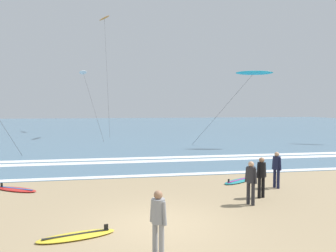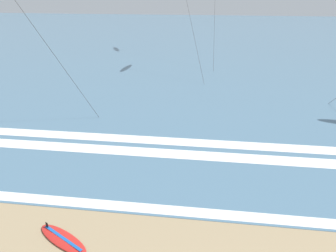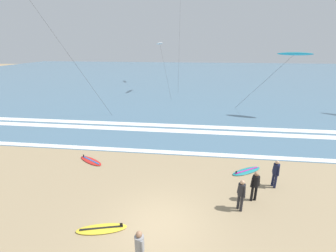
{
  "view_description": "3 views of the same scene",
  "coord_description": "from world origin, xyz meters",
  "px_view_note": "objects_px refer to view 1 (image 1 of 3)",
  "views": [
    {
      "loc": [
        -1.42,
        -9.62,
        3.56
      ],
      "look_at": [
        0.9,
        3.47,
        2.79
      ],
      "focal_mm": 34.91,
      "sensor_mm": 36.0,
      "label": 1
    },
    {
      "loc": [
        -1.02,
        -3.13,
        7.17
      ],
      "look_at": [
        -2.25,
        5.41,
        3.77
      ],
      "focal_mm": 37.97,
      "sensor_mm": 36.0,
      "label": 2
    },
    {
      "loc": [
        1.32,
        -7.83,
        7.33
      ],
      "look_at": [
        0.07,
        2.46,
        3.65
      ],
      "focal_mm": 24.54,
      "sensor_mm": 36.0,
      "label": 3
    }
  ],
  "objects_px": {
    "surfboard_left_pile": "(16,189)",
    "kite_cyan_mid_center": "(254,73)",
    "kite_white_low_near": "(83,73)",
    "surfboard_foreground_flat": "(239,181)",
    "surfboard_near_water": "(77,236)",
    "surfer_left_near": "(277,166)",
    "surfer_right_near": "(251,179)",
    "surfer_background_far": "(261,174)",
    "surfer_foreground_main": "(158,217)",
    "kite_orange_high_left": "(104,19)"
  },
  "relations": [
    {
      "from": "surfboard_near_water",
      "to": "kite_cyan_mid_center",
      "type": "xyz_separation_m",
      "value": [
        13.15,
        17.49,
        6.42
      ]
    },
    {
      "from": "surfboard_foreground_flat",
      "to": "surfer_background_far",
      "type": "bearing_deg",
      "value": -94.62
    },
    {
      "from": "surfer_left_near",
      "to": "surfboard_near_water",
      "type": "distance_m",
      "value": 9.14
    },
    {
      "from": "surfboard_left_pile",
      "to": "surfboard_foreground_flat",
      "type": "height_order",
      "value": "same"
    },
    {
      "from": "surfer_right_near",
      "to": "surfboard_near_water",
      "type": "xyz_separation_m",
      "value": [
        -5.95,
        -1.98,
        -0.91
      ]
    },
    {
      "from": "surfer_background_far",
      "to": "surfer_right_near",
      "type": "xyz_separation_m",
      "value": [
        -0.8,
        -0.8,
        0.0
      ]
    },
    {
      "from": "surfboard_foreground_flat",
      "to": "kite_white_low_near",
      "type": "relative_size",
      "value": 0.27
    },
    {
      "from": "surfboard_foreground_flat",
      "to": "surfboard_left_pile",
      "type": "bearing_deg",
      "value": 179.36
    },
    {
      "from": "surfer_left_near",
      "to": "kite_white_low_near",
      "type": "distance_m",
      "value": 28.34
    },
    {
      "from": "surfer_background_far",
      "to": "surfboard_left_pile",
      "type": "relative_size",
      "value": 0.76
    },
    {
      "from": "surfer_background_far",
      "to": "surfer_foreground_main",
      "type": "relative_size",
      "value": 1.0
    },
    {
      "from": "surfer_foreground_main",
      "to": "surfboard_left_pile",
      "type": "height_order",
      "value": "surfer_foreground_main"
    },
    {
      "from": "surfer_left_near",
      "to": "surfer_foreground_main",
      "type": "height_order",
      "value": "same"
    },
    {
      "from": "surfer_right_near",
      "to": "kite_cyan_mid_center",
      "type": "relative_size",
      "value": 0.24
    },
    {
      "from": "surfer_background_far",
      "to": "surfer_left_near",
      "type": "distance_m",
      "value": 1.91
    },
    {
      "from": "surfer_left_near",
      "to": "kite_orange_high_left",
      "type": "distance_m",
      "value": 40.04
    },
    {
      "from": "surfer_right_near",
      "to": "surfboard_foreground_flat",
      "type": "relative_size",
      "value": 0.77
    },
    {
      "from": "surfer_right_near",
      "to": "surfer_left_near",
      "type": "relative_size",
      "value": 1.0
    },
    {
      "from": "kite_white_low_near",
      "to": "kite_cyan_mid_center",
      "type": "relative_size",
      "value": 1.15
    },
    {
      "from": "kite_white_low_near",
      "to": "kite_cyan_mid_center",
      "type": "xyz_separation_m",
      "value": [
        15.22,
        -12.24,
        -1.02
      ]
    },
    {
      "from": "surfer_left_near",
      "to": "kite_orange_high_left",
      "type": "relative_size",
      "value": 0.1
    },
    {
      "from": "surfer_left_near",
      "to": "kite_cyan_mid_center",
      "type": "xyz_separation_m",
      "value": [
        5.04,
        13.39,
        5.51
      ]
    },
    {
      "from": "surfer_foreground_main",
      "to": "surfboard_left_pile",
      "type": "bearing_deg",
      "value": 125.35
    },
    {
      "from": "surfer_foreground_main",
      "to": "kite_cyan_mid_center",
      "type": "bearing_deg",
      "value": 59.69
    },
    {
      "from": "kite_white_low_near",
      "to": "surfboard_left_pile",
      "type": "bearing_deg",
      "value": -92.36
    },
    {
      "from": "surfboard_near_water",
      "to": "surfboard_foreground_flat",
      "type": "relative_size",
      "value": 1.04
    },
    {
      "from": "surfboard_near_water",
      "to": "surfer_foreground_main",
      "type": "bearing_deg",
      "value": -36.71
    },
    {
      "from": "surfer_right_near",
      "to": "surfboard_left_pile",
      "type": "relative_size",
      "value": 0.76
    },
    {
      "from": "surfer_right_near",
      "to": "surfboard_foreground_flat",
      "type": "bearing_deg",
      "value": 74.03
    },
    {
      "from": "surfer_right_near",
      "to": "surfboard_near_water",
      "type": "height_order",
      "value": "surfer_right_near"
    },
    {
      "from": "surfer_foreground_main",
      "to": "kite_orange_high_left",
      "type": "bearing_deg",
      "value": 92.46
    },
    {
      "from": "surfboard_foreground_flat",
      "to": "kite_cyan_mid_center",
      "type": "height_order",
      "value": "kite_cyan_mid_center"
    },
    {
      "from": "surfer_right_near",
      "to": "surfer_left_near",
      "type": "bearing_deg",
      "value": 44.53
    },
    {
      "from": "kite_orange_high_left",
      "to": "surfer_background_far",
      "type": "bearing_deg",
      "value": -80.14
    },
    {
      "from": "surfboard_left_pile",
      "to": "kite_cyan_mid_center",
      "type": "distance_m",
      "value": 21.07
    },
    {
      "from": "surfboard_near_water",
      "to": "kite_cyan_mid_center",
      "type": "relative_size",
      "value": 0.33
    },
    {
      "from": "surfboard_near_water",
      "to": "surfer_background_far",
      "type": "bearing_deg",
      "value": 22.36
    },
    {
      "from": "surfboard_foreground_flat",
      "to": "surfer_foreground_main",
      "type": "bearing_deg",
      "value": -124.91
    },
    {
      "from": "surfer_foreground_main",
      "to": "kite_white_low_near",
      "type": "height_order",
      "value": "kite_white_low_near"
    },
    {
      "from": "kite_white_low_near",
      "to": "kite_orange_high_left",
      "type": "xyz_separation_m",
      "value": [
        2.31,
        10.47,
        8.89
      ]
    },
    {
      "from": "surfboard_near_water",
      "to": "surfer_right_near",
      "type": "bearing_deg",
      "value": 18.4
    },
    {
      "from": "surfboard_left_pile",
      "to": "kite_orange_high_left",
      "type": "height_order",
      "value": "kite_orange_high_left"
    },
    {
      "from": "surfboard_near_water",
      "to": "kite_orange_high_left",
      "type": "relative_size",
      "value": 0.13
    },
    {
      "from": "surfer_left_near",
      "to": "kite_orange_high_left",
      "type": "bearing_deg",
      "value": 102.29
    },
    {
      "from": "surfer_left_near",
      "to": "surfboard_foreground_flat",
      "type": "distance_m",
      "value": 2.06
    },
    {
      "from": "surfer_left_near",
      "to": "surfboard_near_water",
      "type": "height_order",
      "value": "surfer_left_near"
    },
    {
      "from": "surfboard_left_pile",
      "to": "kite_cyan_mid_center",
      "type": "relative_size",
      "value": 0.31
    },
    {
      "from": "surfer_left_near",
      "to": "kite_cyan_mid_center",
      "type": "bearing_deg",
      "value": 69.37
    },
    {
      "from": "surfer_right_near",
      "to": "surfer_foreground_main",
      "type": "relative_size",
      "value": 1.0
    },
    {
      "from": "surfboard_near_water",
      "to": "surfboard_foreground_flat",
      "type": "bearing_deg",
      "value": 38.54
    }
  ]
}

